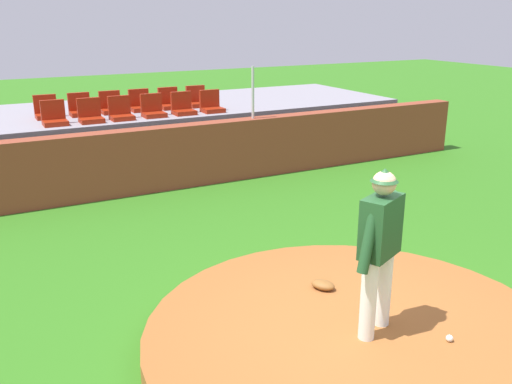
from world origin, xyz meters
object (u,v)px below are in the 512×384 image
object	(u,v)px
stadium_chair_9	(140,104)
stadium_chair_11	(197,100)
stadium_chair_4	(183,107)
stadium_chair_8	(111,106)
stadium_chair_2	(121,112)
fielding_glove	(323,285)
stadium_chair_7	(80,108)
stadium_chair_6	(46,111)
pitcher	(380,240)
stadium_chair_0	(54,117)
stadium_chair_1	(90,115)
stadium_chair_10	(169,102)
baseball	(449,338)
stadium_chair_3	(153,110)
stadium_chair_5	(211,105)

from	to	relation	value
stadium_chair_9	stadium_chair_11	xyz separation A→B (m)	(1.44, -0.02, 0.00)
stadium_chair_4	stadium_chair_8	bearing A→B (deg)	-32.84
stadium_chair_8	stadium_chair_9	world-z (taller)	same
stadium_chair_9	stadium_chair_2	bearing A→B (deg)	52.34
stadium_chair_4	stadium_chair_11	size ratio (longest dim) A/B	1.00
fielding_glove	stadium_chair_7	world-z (taller)	stadium_chair_7
stadium_chair_6	stadium_chair_11	world-z (taller)	same
fielding_glove	stadium_chair_4	world-z (taller)	stadium_chair_4
pitcher	stadium_chair_2	size ratio (longest dim) A/B	3.60
stadium_chair_0	stadium_chair_1	world-z (taller)	same
stadium_chair_11	fielding_glove	bearing A→B (deg)	78.71
stadium_chair_7	stadium_chair_8	distance (m)	0.69
stadium_chair_0	stadium_chair_11	size ratio (longest dim) A/B	1.00
stadium_chair_1	stadium_chair_10	size ratio (longest dim) A/B	1.00
baseball	stadium_chair_10	distance (m)	9.50
stadium_chair_1	stadium_chair_8	bearing A→B (deg)	-125.76
stadium_chair_2	stadium_chair_1	bearing A→B (deg)	1.25
fielding_glove	stadium_chair_2	xyz separation A→B (m)	(-0.58, 6.94, 1.14)
stadium_chair_2	stadium_chair_0	bearing A→B (deg)	-1.21
stadium_chair_8	stadium_chair_7	bearing A→B (deg)	-0.80
stadium_chair_1	stadium_chair_11	xyz separation A→B (m)	(2.80, 0.92, 0.00)
stadium_chair_3	stadium_chair_9	bearing A→B (deg)	-88.83
stadium_chair_0	stadium_chair_3	distance (m)	2.10
stadium_chair_7	fielding_glove	bearing A→B (deg)	99.06
stadium_chair_7	stadium_chair_11	size ratio (longest dim) A/B	1.00
stadium_chair_5	baseball	bearing A→B (deg)	82.93
stadium_chair_9	stadium_chair_6	bearing A→B (deg)	-0.38
stadium_chair_2	stadium_chair_4	distance (m)	1.43
baseball	stadium_chair_3	xyz separation A→B (m)	(-0.35, 8.53, 1.16)
stadium_chair_2	stadium_chair_3	distance (m)	0.73
stadium_chair_1	stadium_chair_2	distance (m)	0.65
stadium_chair_4	stadium_chair_10	distance (m)	0.90
fielding_glove	stadium_chair_9	world-z (taller)	stadium_chair_9
stadium_chair_8	stadium_chair_6	bearing A→B (deg)	-0.54
baseball	stadium_chair_3	size ratio (longest dim) A/B	0.15
stadium_chair_1	stadium_chair_10	xyz separation A→B (m)	(2.08, 0.92, 0.00)
fielding_glove	stadium_chair_8	xyz separation A→B (m)	(-0.56, 7.86, 1.14)
stadium_chair_7	stadium_chair_10	size ratio (longest dim) A/B	1.00
stadium_chair_4	stadium_chair_9	distance (m)	1.16
fielding_glove	stadium_chair_1	size ratio (longest dim) A/B	0.60
stadium_chair_4	stadium_chair_10	bearing A→B (deg)	-89.80
stadium_chair_6	baseball	bearing A→B (deg)	104.71
fielding_glove	stadium_chair_11	size ratio (longest dim) A/B	0.60
stadium_chair_11	stadium_chair_8	bearing A→B (deg)	-0.43
fielding_glove	stadium_chair_9	size ratio (longest dim) A/B	0.60
stadium_chair_2	stadium_chair_9	size ratio (longest dim) A/B	1.00
pitcher	stadium_chair_9	bearing A→B (deg)	64.39
stadium_chair_4	stadium_chair_10	world-z (taller)	same
stadium_chair_2	stadium_chair_10	world-z (taller)	same
stadium_chair_6	stadium_chair_10	xyz separation A→B (m)	(2.83, -0.02, 0.00)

